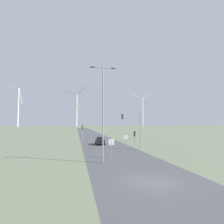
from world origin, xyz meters
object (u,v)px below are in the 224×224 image
at_px(traffic_light_post_near_left, 82,131).
at_px(wind_turbine_center, 142,109).
at_px(traffic_light_mast_overhead, 133,124).
at_px(car_approaching, 100,140).
at_px(stop_sign_near, 111,145).
at_px(wind_turbine_left, 77,107).
at_px(streetlamp, 103,103).
at_px(traffic_light_post_near_right, 135,136).
at_px(stop_sign_far, 126,139).
at_px(wind_turbine_far_left, 18,104).

bearing_deg(traffic_light_post_near_left, wind_turbine_center, 65.03).
height_order(traffic_light_mast_overhead, car_approaching, traffic_light_mast_overhead).
bearing_deg(stop_sign_near, wind_turbine_left, 91.14).
distance_m(streetlamp, traffic_light_mast_overhead, 11.70).
bearing_deg(traffic_light_post_near_right, traffic_light_post_near_left, 149.34).
bearing_deg(streetlamp, traffic_light_post_near_right, 52.30).
bearing_deg(stop_sign_near, wind_turbine_center, 67.23).
bearing_deg(traffic_light_post_near_right, stop_sign_near, -129.74).
xyz_separation_m(stop_sign_far, car_approaching, (-4.46, 5.54, -0.78)).
bearing_deg(streetlamp, traffic_light_post_near_left, 97.36).
relative_size(traffic_light_post_near_right, traffic_light_mast_overhead, 0.49).
xyz_separation_m(streetlamp, traffic_light_post_near_left, (-1.96, 15.17, -4.08)).
bearing_deg(car_approaching, wind_turbine_left, 91.39).
height_order(traffic_light_post_near_right, traffic_light_mast_overhead, traffic_light_mast_overhead).
bearing_deg(stop_sign_far, wind_turbine_left, 92.64).
bearing_deg(wind_turbine_center, wind_turbine_left, 178.30).
bearing_deg(wind_turbine_center, traffic_light_mast_overhead, -112.10).
bearing_deg(traffic_light_mast_overhead, wind_turbine_center, 67.90).
relative_size(stop_sign_far, wind_turbine_far_left, 0.04).
distance_m(stop_sign_near, wind_turbine_left, 208.76).
bearing_deg(stop_sign_near, car_approaching, 88.11).
bearing_deg(traffic_light_post_near_left, wind_turbine_far_left, 110.07).
distance_m(streetlamp, traffic_light_post_near_left, 15.83).
height_order(traffic_light_post_near_left, wind_turbine_left, wind_turbine_left).
bearing_deg(wind_turbine_far_left, stop_sign_near, -70.18).
height_order(traffic_light_post_near_left, wind_turbine_far_left, wind_turbine_far_left).
bearing_deg(stop_sign_far, traffic_light_post_near_left, 163.09).
bearing_deg(stop_sign_far, traffic_light_mast_overhead, -83.26).
relative_size(car_approaching, wind_turbine_left, 0.08).
height_order(streetlamp, stop_sign_far, streetlamp).
bearing_deg(traffic_light_post_near_right, wind_turbine_far_left, 111.97).
relative_size(streetlamp, wind_turbine_center, 0.24).
relative_size(streetlamp, traffic_light_post_near_right, 3.60).
height_order(stop_sign_far, traffic_light_post_near_right, traffic_light_post_near_right).
height_order(stop_sign_near, traffic_light_post_near_right, traffic_light_post_near_right).
xyz_separation_m(traffic_light_post_near_right, wind_turbine_center, (80.08, 197.64, 21.95)).
relative_size(wind_turbine_far_left, wind_turbine_left, 1.09).
xyz_separation_m(traffic_light_post_near_right, wind_turbine_far_left, (-77.95, 193.20, 25.62)).
distance_m(traffic_light_post_near_right, wind_turbine_center, 214.38).
bearing_deg(wind_turbine_center, stop_sign_near, -112.77).
relative_size(streetlamp, traffic_light_mast_overhead, 1.76).
bearing_deg(traffic_light_mast_overhead, car_approaching, 118.21).
xyz_separation_m(stop_sign_far, traffic_light_mast_overhead, (0.42, -3.56, 3.05)).
distance_m(traffic_light_post_near_left, wind_turbine_left, 196.09).
relative_size(traffic_light_post_near_right, wind_turbine_center, 0.07).
distance_m(streetlamp, car_approaching, 19.32).
bearing_deg(wind_turbine_center, traffic_light_post_near_left, -114.97).
height_order(traffic_light_post_near_left, traffic_light_mast_overhead, traffic_light_mast_overhead).
bearing_deg(stop_sign_near, traffic_light_mast_overhead, 49.92).
distance_m(traffic_light_post_near_left, wind_turbine_far_left, 201.31).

